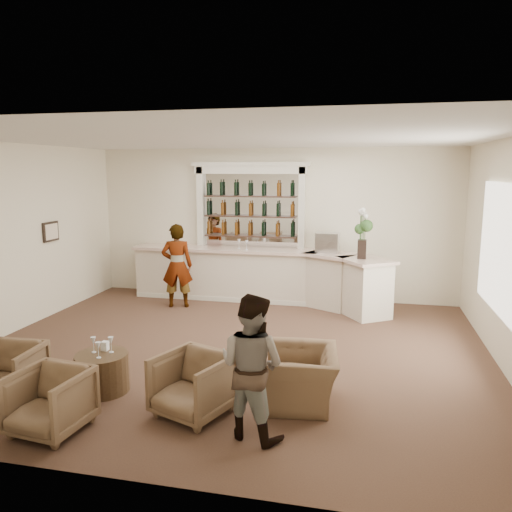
{
  "coord_description": "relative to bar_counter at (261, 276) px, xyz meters",
  "views": [
    {
      "loc": [
        2.05,
        -7.33,
        2.83
      ],
      "look_at": [
        0.2,
        0.9,
        1.38
      ],
      "focal_mm": 35.0,
      "sensor_mm": 36.0,
      "label": 1
    }
  ],
  "objects": [
    {
      "name": "ground",
      "position": [
        0.16,
        -3.0,
        -0.57
      ],
      "size": [
        8.0,
        8.0,
        0.0
      ],
      "primitive_type": "plane",
      "color": "brown",
      "rests_on": "ground"
    },
    {
      "name": "wine_glass_tbl_a",
      "position": [
        -1.19,
        -4.78,
        0.03
      ],
      "size": [
        0.07,
        0.07,
        0.21
      ],
      "primitive_type": null,
      "color": "white",
      "rests_on": "cocktail_table"
    },
    {
      "name": "room_shell",
      "position": [
        0.33,
        -2.29,
        1.77
      ],
      "size": [
        8.04,
        7.02,
        3.32
      ],
      "color": "beige",
      "rests_on": "ground"
    },
    {
      "name": "back_bar_alcove",
      "position": [
        -0.34,
        0.41,
        1.46
      ],
      "size": [
        2.64,
        0.25,
        3.0
      ],
      "color": "white",
      "rests_on": "ground"
    },
    {
      "name": "bar_counter",
      "position": [
        0.0,
        0.0,
        0.0
      ],
      "size": [
        5.72,
        1.8,
        1.14
      ],
      "color": "white",
      "rests_on": "ground"
    },
    {
      "name": "armchair_center",
      "position": [
        -1.1,
        -5.87,
        -0.22
      ],
      "size": [
        0.83,
        0.85,
        0.7
      ],
      "primitive_type": "imported",
      "rotation": [
        0.0,
        0.0,
        -0.12
      ],
      "color": "brown",
      "rests_on": "ground"
    },
    {
      "name": "armchair_far",
      "position": [
        1.48,
        -4.56,
        -0.25
      ],
      "size": [
        0.99,
        1.1,
        0.66
      ],
      "primitive_type": "imported",
      "rotation": [
        0.0,
        0.0,
        -1.46
      ],
      "color": "brown",
      "rests_on": "ground"
    },
    {
      "name": "sommelier",
      "position": [
        -1.62,
        -0.77,
        0.3
      ],
      "size": [
        0.73,
        0.57,
        1.75
      ],
      "primitive_type": "imported",
      "rotation": [
        0.0,
        0.0,
        3.42
      ],
      "color": "gray",
      "rests_on": "ground"
    },
    {
      "name": "espresso_machine",
      "position": [
        1.41,
        0.04,
        0.77
      ],
      "size": [
        0.48,
        0.42,
        0.41
      ],
      "primitive_type": "cube",
      "rotation": [
        0.0,
        0.0,
        -0.06
      ],
      "color": "#B9BABE",
      "rests_on": "bar_counter"
    },
    {
      "name": "wine_glass_tbl_b",
      "position": [
        -0.97,
        -4.73,
        0.03
      ],
      "size": [
        0.07,
        0.07,
        0.21
      ],
      "primitive_type": null,
      "color": "white",
      "rests_on": "cocktail_table"
    },
    {
      "name": "armchair_right",
      "position": [
        0.3,
        -5.15,
        -0.21
      ],
      "size": [
        1.02,
        1.04,
        0.73
      ],
      "primitive_type": "imported",
      "rotation": [
        0.0,
        0.0,
        -0.37
      ],
      "color": "brown",
      "rests_on": "ground"
    },
    {
      "name": "wine_glass_bar_right",
      "position": [
        -0.51,
        0.09,
        0.67
      ],
      "size": [
        0.07,
        0.07,
        0.21
      ],
      "primitive_type": null,
      "color": "white",
      "rests_on": "bar_counter"
    },
    {
      "name": "wine_glass_tbl_c",
      "position": [
        -1.03,
        -4.94,
        0.03
      ],
      "size": [
        0.07,
        0.07,
        0.21
      ],
      "primitive_type": null,
      "color": "white",
      "rests_on": "cocktail_table"
    },
    {
      "name": "napkin_holder",
      "position": [
        -1.09,
        -4.67,
        -0.01
      ],
      "size": [
        0.08,
        0.08,
        0.12
      ],
      "primitive_type": "cube",
      "color": "white",
      "rests_on": "cocktail_table"
    },
    {
      "name": "cocktail_table",
      "position": [
        -1.07,
        -4.81,
        -0.32
      ],
      "size": [
        0.68,
        0.68,
        0.5
      ],
      "primitive_type": "cylinder",
      "color": "#48341F",
      "rests_on": "ground"
    },
    {
      "name": "armchair_left",
      "position": [
        -2.11,
        -5.25,
        -0.23
      ],
      "size": [
        0.77,
        0.79,
        0.69
      ],
      "primitive_type": "imported",
      "rotation": [
        0.0,
        0.0,
        0.06
      ],
      "color": "brown",
      "rests_on": "ground"
    },
    {
      "name": "wine_glass_bar_left",
      "position": [
        -0.3,
        -0.07,
        0.67
      ],
      "size": [
        0.07,
        0.07,
        0.21
      ],
      "primitive_type": null,
      "color": "white",
      "rests_on": "bar_counter"
    },
    {
      "name": "guest",
      "position": [
        1.07,
        -5.46,
        0.21
      ],
      "size": [
        0.92,
        0.82,
        1.57
      ],
      "primitive_type": "imported",
      "rotation": [
        0.0,
        0.0,
        2.8
      ],
      "color": "gray",
      "rests_on": "ground"
    },
    {
      "name": "flower_vase",
      "position": [
        2.12,
        -0.61,
        1.12
      ],
      "size": [
        0.26,
        0.26,
        0.98
      ],
      "color": "black",
      "rests_on": "bar_counter"
    }
  ]
}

